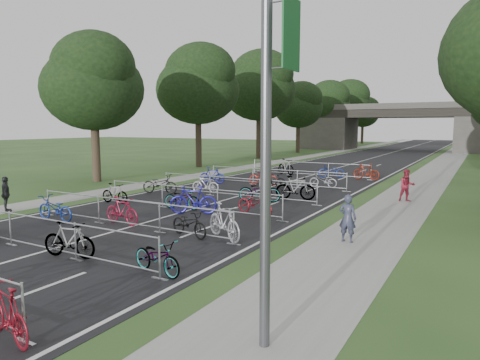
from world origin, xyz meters
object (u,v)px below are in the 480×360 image
object	(u,v)px
overpass_bridge	(401,127)
lamppost	(268,95)
pedestrian_b	(407,186)
pedestrian_a	(348,219)
pedestrian_c	(6,194)

from	to	relation	value
overpass_bridge	lamppost	size ratio (longest dim) A/B	3.78
overpass_bridge	lamppost	world-z (taller)	lamppost
overpass_bridge	pedestrian_b	bearing A→B (deg)	-80.13
lamppost	overpass_bridge	bearing A→B (deg)	97.53
lamppost	pedestrian_a	size ratio (longest dim) A/B	5.21
lamppost	pedestrian_c	world-z (taller)	lamppost
overpass_bridge	pedestrian_c	distance (m)	58.75
overpass_bridge	pedestrian_a	world-z (taller)	overpass_bridge
lamppost	pedestrian_b	bearing A→B (deg)	90.70
lamppost	pedestrian_a	xyz separation A→B (m)	(-0.66, 7.31, -3.49)
overpass_bridge	pedestrian_b	size ratio (longest dim) A/B	19.19
overpass_bridge	pedestrian_c	size ratio (longest dim) A/B	19.76
pedestrian_c	pedestrian_b	bearing A→B (deg)	-112.15
pedestrian_b	pedestrian_a	bearing A→B (deg)	-118.75
pedestrian_c	overpass_bridge	bearing A→B (deg)	-66.51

